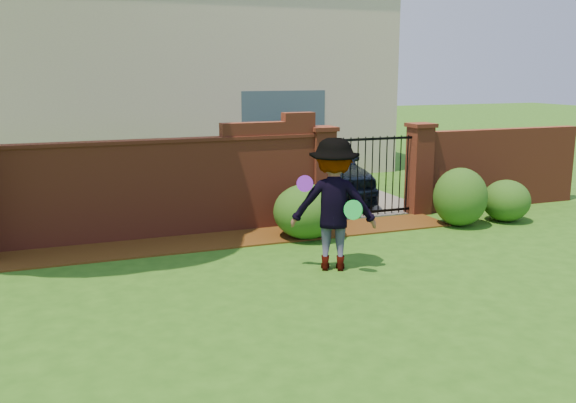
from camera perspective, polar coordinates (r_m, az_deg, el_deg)
name	(u,v)px	position (r m, az deg, el deg)	size (l,w,h in m)	color
ground	(276,309)	(7.99, -1.08, -9.73)	(80.00, 80.00, 0.01)	#275916
mulch_bed	(156,247)	(10.85, -11.90, -4.04)	(11.10, 1.08, 0.03)	#3E220B
brick_wall	(84,191)	(11.19, -18.02, 0.91)	(8.70, 0.31, 2.16)	maroon
brick_wall_return	(498,168)	(14.44, 18.52, 2.91)	(4.00, 0.25, 1.70)	maroon
pillar_left	(322,174)	(12.21, 3.09, 2.48)	(0.50, 0.50, 1.88)	maroon
pillar_right	(419,168)	(13.25, 11.83, 2.99)	(0.50, 0.50, 1.88)	maroon
iron_gate	(372,176)	(12.71, 7.63, 2.30)	(1.78, 0.03, 1.60)	black
driveway	(298,185)	(16.42, 0.88, 1.55)	(3.20, 8.00, 0.01)	#65625E
house	(169,62)	(19.31, -10.72, 12.29)	(12.40, 6.40, 6.30)	#C1B4A1
car	(320,168)	(14.48, 2.94, 3.09)	(1.75, 4.34, 1.48)	black
shrub_left	(307,211)	(11.10, 1.71, -0.91)	(1.19, 1.19, 0.97)	#184916
shrub_middle	(460,197)	(12.42, 15.36, 0.39)	(1.02, 1.02, 1.12)	#184916
shrub_right	(506,201)	(13.11, 19.20, 0.07)	(0.93, 0.93, 0.83)	#184916
man	(333,205)	(9.28, 4.12, -0.32)	(1.27, 0.73, 1.97)	gray
frisbee_purple	(305,184)	(9.12, 1.55, 1.64)	(0.24, 0.24, 0.02)	purple
frisbee_green	(353,210)	(9.00, 5.93, -0.76)	(0.29, 0.29, 0.03)	green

